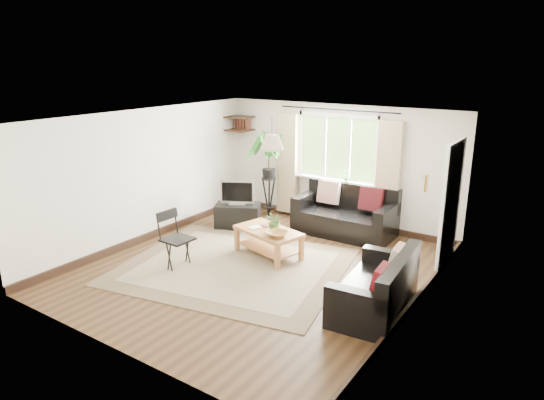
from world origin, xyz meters
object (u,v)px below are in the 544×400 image
Objects in this scene: coffee_table at (268,243)px; folding_chair at (178,240)px; sofa_right at (375,283)px; sofa_back at (345,212)px; tv_stand at (238,215)px; palm_stand at (269,175)px.

folding_chair is at bearing -128.13° from coffee_table.
sofa_right reaches higher than coffee_table.
tv_stand is (-1.94, -0.81, -0.20)m from sofa_back.
coffee_table is at bearing -35.59° from folding_chair.
sofa_back is 1.61× the size of coffee_table.
sofa_right is 1.74× the size of folding_chair.
palm_stand is (-1.82, 0.11, 0.47)m from sofa_back.
sofa_back is 1.03× the size of palm_stand.
folding_chair is at bearing -118.61° from sofa_back.
palm_stand is at bearing -131.17° from sofa_right.
sofa_right is 0.88× the size of palm_stand.
tv_stand is 1.15m from palm_stand.
sofa_right is at bearing -57.16° from sofa_back.
coffee_table is 0.64× the size of palm_stand.
coffee_table is (-2.20, 0.72, -0.14)m from sofa_right.
coffee_table is (-0.60, -1.70, -0.20)m from sofa_back.
coffee_table is at bearing -56.06° from palm_stand.
palm_stand reaches higher than tv_stand.
sofa_right is at bearing -78.93° from folding_chair.
folding_chair is (-1.53, -2.89, 0.02)m from sofa_back.
sofa_right is at bearing -52.11° from tv_stand.
folding_chair is (-0.94, -1.19, 0.22)m from coffee_table.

